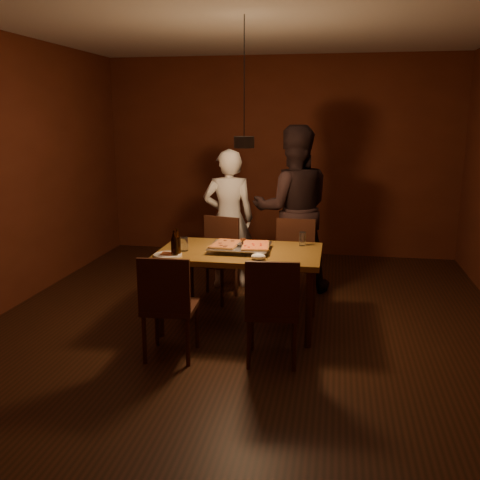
% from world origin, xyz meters
% --- Properties ---
extents(room_shell, '(6.00, 6.00, 6.00)m').
position_xyz_m(room_shell, '(0.00, 0.00, 1.40)').
color(room_shell, '#32180D').
rests_on(room_shell, ground).
extents(dining_table, '(1.50, 0.90, 0.75)m').
position_xyz_m(dining_table, '(-0.05, 0.08, 0.68)').
color(dining_table, brown).
rests_on(dining_table, floor).
extents(chair_far_left, '(0.51, 0.51, 0.49)m').
position_xyz_m(chair_far_left, '(-0.44, 0.87, 0.54)').
color(chair_far_left, '#38190F').
rests_on(chair_far_left, floor).
extents(chair_far_right, '(0.43, 0.43, 0.49)m').
position_xyz_m(chair_far_right, '(0.40, 0.88, 0.54)').
color(chair_far_right, '#38190F').
rests_on(chair_far_right, floor).
extents(chair_near_left, '(0.44, 0.44, 0.49)m').
position_xyz_m(chair_near_left, '(-0.50, -0.75, 0.54)').
color(chair_near_left, '#38190F').
rests_on(chair_near_left, floor).
extents(chair_near_right, '(0.46, 0.46, 0.49)m').
position_xyz_m(chair_near_right, '(0.35, -0.69, 0.54)').
color(chair_near_right, '#38190F').
rests_on(chair_near_right, floor).
extents(pizza_tray, '(0.58, 0.49, 0.05)m').
position_xyz_m(pizza_tray, '(-0.05, 0.07, 0.77)').
color(pizza_tray, silver).
rests_on(pizza_tray, dining_table).
extents(pizza_meat, '(0.27, 0.39, 0.02)m').
position_xyz_m(pizza_meat, '(-0.18, 0.08, 0.81)').
color(pizza_meat, maroon).
rests_on(pizza_meat, pizza_tray).
extents(pizza_cheese, '(0.28, 0.41, 0.02)m').
position_xyz_m(pizza_cheese, '(0.10, 0.08, 0.81)').
color(pizza_cheese, gold).
rests_on(pizza_cheese, pizza_tray).
extents(spatula, '(0.12, 0.25, 0.04)m').
position_xyz_m(spatula, '(-0.06, 0.08, 0.81)').
color(spatula, silver).
rests_on(spatula, pizza_tray).
extents(beer_bottle_a, '(0.06, 0.06, 0.24)m').
position_xyz_m(beer_bottle_a, '(-0.58, -0.26, 0.87)').
color(beer_bottle_a, black).
rests_on(beer_bottle_a, dining_table).
extents(beer_bottle_b, '(0.06, 0.06, 0.24)m').
position_xyz_m(beer_bottle_b, '(-0.57, -0.20, 0.87)').
color(beer_bottle_b, black).
rests_on(beer_bottle_b, dining_table).
extents(water_glass_left, '(0.08, 0.08, 0.12)m').
position_xyz_m(water_glass_left, '(-0.56, -0.03, 0.81)').
color(water_glass_left, silver).
rests_on(water_glass_left, dining_table).
extents(water_glass_right, '(0.06, 0.06, 0.13)m').
position_xyz_m(water_glass_right, '(0.51, 0.37, 0.82)').
color(water_glass_right, silver).
rests_on(water_glass_right, dining_table).
extents(plate_slice, '(0.25, 0.25, 0.03)m').
position_xyz_m(plate_slice, '(-0.65, -0.24, 0.76)').
color(plate_slice, white).
rests_on(plate_slice, dining_table).
extents(napkin, '(0.13, 0.10, 0.05)m').
position_xyz_m(napkin, '(0.17, -0.22, 0.78)').
color(napkin, white).
rests_on(napkin, dining_table).
extents(diner_white, '(0.66, 0.50, 1.61)m').
position_xyz_m(diner_white, '(-0.41, 1.31, 0.81)').
color(diner_white, silver).
rests_on(diner_white, floor).
extents(diner_dark, '(1.05, 0.89, 1.88)m').
position_xyz_m(diner_dark, '(0.33, 1.31, 0.94)').
color(diner_dark, black).
rests_on(diner_dark, floor).
extents(pendant_lamp, '(0.18, 0.18, 1.10)m').
position_xyz_m(pendant_lamp, '(0.00, 0.00, 1.76)').
color(pendant_lamp, black).
rests_on(pendant_lamp, ceiling).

